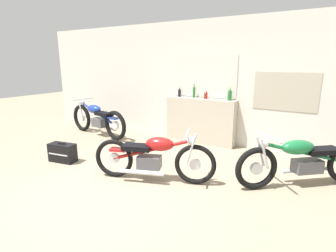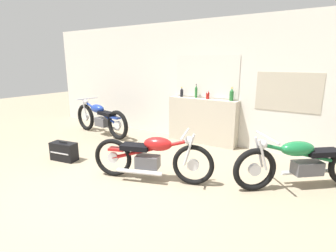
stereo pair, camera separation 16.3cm
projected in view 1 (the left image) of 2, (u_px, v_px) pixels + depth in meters
name	position (u px, v px, depth m)	size (l,w,h in m)	color
ground_plane	(106.00, 194.00, 3.80)	(24.00, 24.00, 0.00)	gray
wall_back	(201.00, 82.00, 6.13)	(10.00, 0.07, 2.80)	silver
sill_counter	(200.00, 121.00, 6.15)	(1.67, 0.28, 1.05)	#B7AD99
bottle_leftmost	(179.00, 92.00, 6.30)	(0.07, 0.07, 0.23)	black
bottle_left_center	(194.00, 92.00, 6.14)	(0.06, 0.06, 0.32)	#23662D
bottle_center	(206.00, 95.00, 5.95)	(0.08, 0.08, 0.20)	maroon
bottle_right_center	(230.00, 95.00, 5.68)	(0.09, 0.09, 0.29)	#23662D
motorcycle_red	(153.00, 156.00, 4.16)	(1.90, 0.85, 0.83)	black
motorcycle_blue	(97.00, 119.00, 6.78)	(2.14, 0.64, 0.92)	black
motorcycle_green	(303.00, 160.00, 3.99)	(1.72, 1.49, 0.83)	black
hard_case_black	(63.00, 153.00, 5.02)	(0.55, 0.32, 0.38)	black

